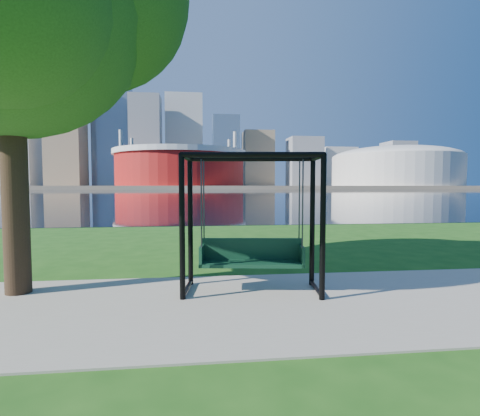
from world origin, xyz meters
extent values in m
plane|color=#1E5114|center=(0.00, 0.00, 0.00)|extent=(900.00, 900.00, 0.00)
cube|color=#9E937F|center=(0.00, -0.50, 0.01)|extent=(120.00, 4.00, 0.03)
cube|color=black|center=(0.00, 102.00, 0.01)|extent=(900.00, 180.00, 0.02)
cube|color=#937F60|center=(0.00, 306.00, 1.00)|extent=(900.00, 228.00, 2.00)
cylinder|color=maroon|center=(-10.00, 235.00, 13.00)|extent=(80.00, 80.00, 22.00)
cylinder|color=silver|center=(-10.00, 235.00, 22.50)|extent=(83.00, 83.00, 3.00)
cylinder|color=silver|center=(22.91, 254.00, 18.00)|extent=(2.00, 2.00, 32.00)
cylinder|color=silver|center=(-42.91, 254.00, 18.00)|extent=(2.00, 2.00, 32.00)
cylinder|color=silver|center=(-42.91, 216.00, 18.00)|extent=(2.00, 2.00, 32.00)
cylinder|color=silver|center=(22.91, 216.00, 18.00)|extent=(2.00, 2.00, 32.00)
cylinder|color=beige|center=(135.00, 235.00, 12.00)|extent=(84.00, 84.00, 20.00)
ellipsoid|color=beige|center=(135.00, 235.00, 21.00)|extent=(84.00, 84.00, 15.12)
cube|color=gray|center=(-140.00, 310.00, 33.00)|extent=(28.00, 28.00, 62.00)
cube|color=#998466|center=(-100.00, 300.00, 46.00)|extent=(26.00, 26.00, 88.00)
cube|color=slate|center=(-70.00, 325.00, 49.50)|extent=(30.00, 24.00, 95.00)
cube|color=gray|center=(-40.00, 305.00, 38.00)|extent=(24.00, 24.00, 72.00)
cube|color=silver|center=(-10.00, 335.00, 42.00)|extent=(32.00, 28.00, 80.00)
cube|color=slate|center=(25.00, 310.00, 31.00)|extent=(22.00, 22.00, 58.00)
cube|color=#998466|center=(55.00, 325.00, 26.00)|extent=(26.00, 26.00, 48.00)
cube|color=gray|center=(95.00, 315.00, 23.00)|extent=(28.00, 24.00, 42.00)
cube|color=silver|center=(135.00, 340.00, 20.00)|extent=(30.00, 26.00, 36.00)
cube|color=gray|center=(185.00, 320.00, 22.00)|extent=(24.00, 24.00, 40.00)
cube|color=#998466|center=(225.00, 335.00, 18.00)|extent=(26.00, 26.00, 32.00)
sphere|color=#998466|center=(-100.00, 300.00, 93.50)|extent=(10.00, 10.00, 10.00)
cylinder|color=black|center=(-0.96, -0.10, 1.27)|extent=(0.11, 0.11, 2.54)
cylinder|color=black|center=(1.45, -0.42, 1.27)|extent=(0.11, 0.11, 2.54)
cylinder|color=black|center=(-0.83, 0.88, 1.27)|extent=(0.11, 0.11, 2.54)
cylinder|color=black|center=(1.58, 0.57, 1.27)|extent=(0.11, 0.11, 2.54)
cylinder|color=black|center=(0.25, -0.26, 2.54)|extent=(2.42, 0.41, 0.10)
cylinder|color=black|center=(0.38, 0.72, 2.54)|extent=(2.42, 0.41, 0.10)
cylinder|color=black|center=(-0.89, 0.39, 2.54)|extent=(0.23, 1.00, 0.10)
cylinder|color=black|center=(-0.89, 0.39, 0.09)|extent=(0.21, 1.00, 0.08)
cylinder|color=black|center=(1.52, 0.07, 2.54)|extent=(0.23, 1.00, 0.10)
cylinder|color=black|center=(1.52, 0.07, 0.09)|extent=(0.21, 1.00, 0.08)
cube|color=black|center=(0.31, 0.23, 0.55)|extent=(1.98, 0.74, 0.07)
cube|color=black|center=(0.34, 0.44, 0.80)|extent=(1.93, 0.31, 0.42)
cube|color=black|center=(-0.61, 0.35, 0.71)|extent=(0.12, 0.50, 0.38)
cube|color=black|center=(1.24, 0.11, 0.71)|extent=(0.12, 0.50, 0.38)
cylinder|color=#35353A|center=(-0.62, 0.15, 1.69)|extent=(0.03, 0.03, 1.60)
cylinder|color=#35353A|center=(1.19, -0.09, 1.69)|extent=(0.03, 0.03, 1.60)
cylinder|color=#35353A|center=(-0.57, 0.55, 1.69)|extent=(0.03, 0.03, 1.60)
cylinder|color=#35353A|center=(1.24, 0.32, 1.69)|extent=(0.03, 0.03, 1.60)
cylinder|color=black|center=(-4.00, 0.66, 2.26)|extent=(0.45, 0.45, 4.51)
camera|label=1|loc=(-0.73, -6.61, 2.01)|focal=28.00mm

